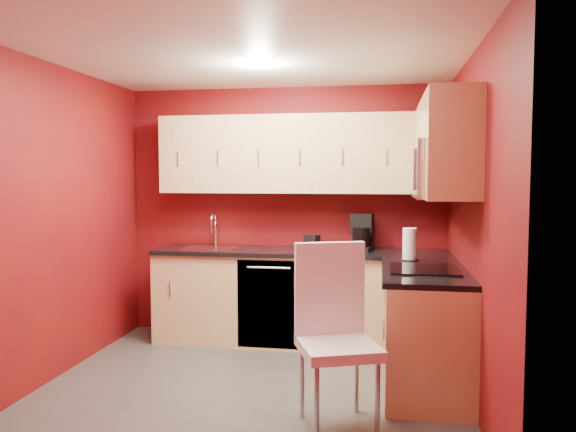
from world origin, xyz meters
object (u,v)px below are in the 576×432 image
(coffee_maker, at_px, (360,232))
(napkin_holder, at_px, (312,242))
(microwave, at_px, (441,170))
(sink, at_px, (210,244))
(paper_towel, at_px, (410,244))
(dining_chair, at_px, (338,337))

(coffee_maker, xyz_separation_m, napkin_holder, (-0.47, 0.02, -0.11))
(microwave, bearing_deg, napkin_holder, 135.17)
(microwave, bearing_deg, sink, 154.40)
(paper_towel, bearing_deg, microwave, -67.45)
(coffee_maker, relative_size, napkin_holder, 2.61)
(sink, bearing_deg, dining_chair, -51.74)
(microwave, bearing_deg, coffee_maker, 120.64)
(sink, bearing_deg, microwave, -25.60)
(dining_chair, bearing_deg, microwave, 27.52)
(sink, relative_size, dining_chair, 0.44)
(microwave, distance_m, sink, 2.43)
(sink, xyz_separation_m, coffee_maker, (1.46, 0.06, 0.14))
(coffee_maker, height_order, napkin_holder, coffee_maker)
(microwave, distance_m, dining_chair, 1.49)
(paper_towel, distance_m, dining_chair, 1.42)
(napkin_holder, bearing_deg, dining_chair, -77.81)
(sink, relative_size, coffee_maker, 1.51)
(coffee_maker, bearing_deg, napkin_holder, -171.69)
(napkin_holder, relative_size, dining_chair, 0.11)
(sink, relative_size, napkin_holder, 3.94)
(coffee_maker, xyz_separation_m, dining_chair, (-0.06, -1.84, -0.50))
(coffee_maker, height_order, dining_chair, coffee_maker)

